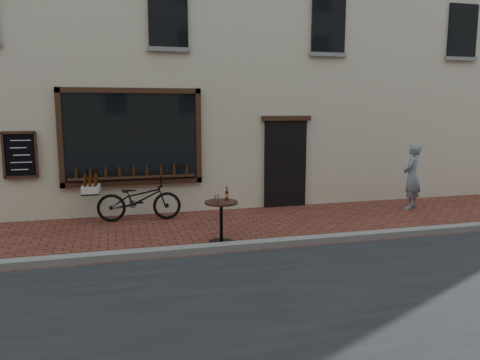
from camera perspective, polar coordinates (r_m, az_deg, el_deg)
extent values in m
plane|color=#5B271D|center=(8.40, 1.67, -8.68)|extent=(90.00, 90.00, 0.00)
cube|color=slate|center=(8.57, 1.28, -7.91)|extent=(90.00, 0.25, 0.12)
cube|color=#BBB093|center=(14.56, -6.16, 18.56)|extent=(28.00, 6.00, 10.00)
cube|color=black|center=(11.14, -13.05, 5.12)|extent=(3.00, 0.06, 2.00)
cube|color=black|center=(11.10, -13.24, 10.58)|extent=(3.24, 0.10, 0.12)
cube|color=black|center=(11.23, -12.86, -0.29)|extent=(3.24, 0.10, 0.12)
cube|color=black|center=(11.16, -21.09, 4.77)|extent=(0.12, 0.10, 2.24)
cube|color=black|center=(11.29, -5.08, 5.36)|extent=(0.12, 0.10, 2.24)
cube|color=black|center=(11.16, -12.87, 0.33)|extent=(2.90, 0.16, 0.05)
cube|color=black|center=(11.99, 5.54, 1.96)|extent=(1.10, 0.10, 2.20)
cube|color=black|center=(11.88, 5.67, 7.50)|extent=(1.30, 0.10, 0.12)
cube|color=black|center=(11.31, -25.23, 2.78)|extent=(0.62, 0.04, 0.92)
cylinder|color=#3D1C07|center=(11.17, -19.31, 0.68)|extent=(0.06, 0.06, 0.19)
cylinder|color=#3D1C07|center=(11.15, -17.71, 0.75)|extent=(0.06, 0.06, 0.19)
cylinder|color=#3D1C07|center=(11.14, -16.10, 0.81)|extent=(0.06, 0.06, 0.19)
cylinder|color=#3D1C07|center=(11.14, -14.50, 0.88)|extent=(0.06, 0.06, 0.19)
cylinder|color=#3D1C07|center=(11.15, -12.89, 0.94)|extent=(0.06, 0.06, 0.19)
cylinder|color=#3D1C07|center=(11.16, -11.29, 1.01)|extent=(0.06, 0.06, 0.19)
cylinder|color=#3D1C07|center=(11.19, -9.69, 1.07)|extent=(0.06, 0.06, 0.19)
cylinder|color=#3D1C07|center=(11.23, -8.11, 1.13)|extent=(0.06, 0.06, 0.19)
cylinder|color=#3D1C07|center=(11.27, -6.53, 1.19)|extent=(0.06, 0.06, 0.19)
cube|color=black|center=(11.39, -8.77, 19.22)|extent=(0.90, 0.06, 1.40)
cube|color=black|center=(12.51, 10.75, 18.22)|extent=(0.90, 0.06, 1.40)
cube|color=black|center=(14.68, 25.51, 16.12)|extent=(0.90, 0.06, 1.40)
imported|color=black|center=(10.76, -12.19, -2.30)|extent=(1.89, 0.76, 0.97)
cube|color=black|center=(10.79, -17.68, -1.50)|extent=(0.40, 0.54, 0.03)
cube|color=beige|center=(10.77, -17.71, -1.02)|extent=(0.40, 0.56, 0.15)
cylinder|color=#3D1C07|center=(10.54, -17.27, -0.23)|extent=(0.06, 0.06, 0.21)
cylinder|color=#3D1C07|center=(10.55, -17.86, -0.24)|extent=(0.06, 0.06, 0.21)
cylinder|color=#3D1C07|center=(10.56, -18.44, -0.26)|extent=(0.06, 0.06, 0.21)
cylinder|color=#3D1C07|center=(10.67, -17.21, -0.12)|extent=(0.06, 0.06, 0.21)
cylinder|color=#3D1C07|center=(10.68, -17.79, -0.14)|extent=(0.06, 0.06, 0.21)
cylinder|color=#3D1C07|center=(10.69, -18.36, -0.15)|extent=(0.06, 0.06, 0.21)
cylinder|color=#3D1C07|center=(10.80, -17.15, -0.01)|extent=(0.06, 0.06, 0.21)
cylinder|color=#3D1C07|center=(10.81, -17.72, -0.03)|extent=(0.06, 0.06, 0.21)
cylinder|color=#3D1C07|center=(10.82, -18.29, -0.05)|extent=(0.06, 0.06, 0.21)
cylinder|color=#3D1C07|center=(10.92, -17.09, 0.09)|extent=(0.06, 0.06, 0.21)
cylinder|color=black|center=(8.91, -2.28, -7.56)|extent=(0.46, 0.46, 0.03)
cylinder|color=black|center=(8.81, -2.30, -5.20)|extent=(0.06, 0.06, 0.72)
cylinder|color=black|center=(8.72, -2.31, -2.76)|extent=(0.62, 0.62, 0.04)
cylinder|color=gold|center=(8.79, -1.62, -1.89)|extent=(0.07, 0.07, 0.06)
cylinder|color=white|center=(8.61, -2.88, -2.31)|extent=(0.08, 0.08, 0.13)
imported|color=slate|center=(12.45, 20.23, 0.43)|extent=(0.72, 0.67, 1.65)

